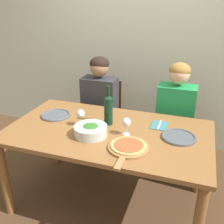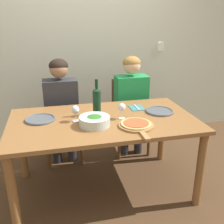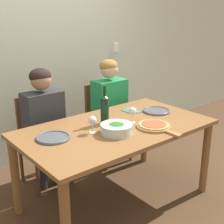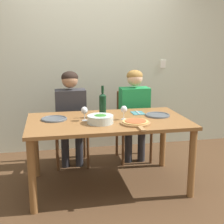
{
  "view_description": "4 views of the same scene",
  "coord_description": "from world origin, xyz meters",
  "px_view_note": "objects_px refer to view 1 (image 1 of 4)",
  "views": [
    {
      "loc": [
        0.67,
        -1.85,
        1.8
      ],
      "look_at": [
        -0.0,
        0.12,
        0.89
      ],
      "focal_mm": 42.0,
      "sensor_mm": 36.0,
      "label": 1
    },
    {
      "loc": [
        -0.44,
        -2.2,
        1.67
      ],
      "look_at": [
        0.08,
        -0.01,
        0.83
      ],
      "focal_mm": 42.0,
      "sensor_mm": 36.0,
      "label": 2
    },
    {
      "loc": [
        -1.66,
        -1.97,
        1.77
      ],
      "look_at": [
        -0.02,
        0.03,
        0.9
      ],
      "focal_mm": 50.0,
      "sensor_mm": 36.0,
      "label": 3
    },
    {
      "loc": [
        -0.6,
        -3.19,
        1.6
      ],
      "look_at": [
        0.05,
        0.05,
        0.84
      ],
      "focal_mm": 50.0,
      "sensor_mm": 36.0,
      "label": 4
    }
  ],
  "objects_px": {
    "wine_bottle": "(108,109)",
    "dinner_plate_left": "(56,115)",
    "person_man": "(175,110)",
    "fork_on_napkin": "(159,125)",
    "wine_glass_left": "(81,115)",
    "broccoli_bowl": "(91,130)",
    "pizza_on_board": "(128,147)",
    "dinner_plate_right": "(179,137)",
    "chair_right": "(174,127)",
    "wine_glass_right": "(127,123)",
    "chair_left": "(103,116)",
    "person_woman": "(99,101)"
  },
  "relations": [
    {
      "from": "person_man",
      "to": "pizza_on_board",
      "type": "relative_size",
      "value": 2.75
    },
    {
      "from": "dinner_plate_left",
      "to": "wine_glass_left",
      "type": "distance_m",
      "value": 0.35
    },
    {
      "from": "person_woman",
      "to": "wine_glass_right",
      "type": "height_order",
      "value": "person_woman"
    },
    {
      "from": "fork_on_napkin",
      "to": "chair_left",
      "type": "bearing_deg",
      "value": 142.59
    },
    {
      "from": "broccoli_bowl",
      "to": "person_man",
      "type": "bearing_deg",
      "value": 53.87
    },
    {
      "from": "chair_left",
      "to": "chair_right",
      "type": "bearing_deg",
      "value": 0.0
    },
    {
      "from": "fork_on_napkin",
      "to": "wine_glass_left",
      "type": "bearing_deg",
      "value": -161.48
    },
    {
      "from": "wine_bottle",
      "to": "wine_glass_left",
      "type": "bearing_deg",
      "value": -152.93
    },
    {
      "from": "wine_glass_right",
      "to": "person_man",
      "type": "bearing_deg",
      "value": 65.81
    },
    {
      "from": "chair_left",
      "to": "pizza_on_board",
      "type": "relative_size",
      "value": 2.07
    },
    {
      "from": "chair_right",
      "to": "fork_on_napkin",
      "type": "distance_m",
      "value": 0.64
    },
    {
      "from": "person_man",
      "to": "wine_bottle",
      "type": "distance_m",
      "value": 0.79
    },
    {
      "from": "person_man",
      "to": "fork_on_napkin",
      "type": "xyz_separation_m",
      "value": [
        -0.09,
        -0.46,
        0.03
      ]
    },
    {
      "from": "dinner_plate_left",
      "to": "wine_glass_right",
      "type": "relative_size",
      "value": 1.84
    },
    {
      "from": "wine_bottle",
      "to": "broccoli_bowl",
      "type": "bearing_deg",
      "value": -105.32
    },
    {
      "from": "dinner_plate_right",
      "to": "person_man",
      "type": "bearing_deg",
      "value": 98.26
    },
    {
      "from": "chair_right",
      "to": "person_man",
      "type": "distance_m",
      "value": 0.27
    },
    {
      "from": "dinner_plate_right",
      "to": "wine_glass_left",
      "type": "relative_size",
      "value": 1.84
    },
    {
      "from": "chair_right",
      "to": "pizza_on_board",
      "type": "height_order",
      "value": "chair_right"
    },
    {
      "from": "wine_bottle",
      "to": "dinner_plate_right",
      "type": "bearing_deg",
      "value": -5.45
    },
    {
      "from": "person_man",
      "to": "person_woman",
      "type": "bearing_deg",
      "value": 180.0
    },
    {
      "from": "broccoli_bowl",
      "to": "dinner_plate_right",
      "type": "height_order",
      "value": "broccoli_bowl"
    },
    {
      "from": "wine_glass_left",
      "to": "chair_left",
      "type": "bearing_deg",
      "value": 97.02
    },
    {
      "from": "wine_glass_left",
      "to": "fork_on_napkin",
      "type": "height_order",
      "value": "wine_glass_left"
    },
    {
      "from": "broccoli_bowl",
      "to": "wine_glass_left",
      "type": "xyz_separation_m",
      "value": [
        -0.15,
        0.13,
        0.06
      ]
    },
    {
      "from": "wine_bottle",
      "to": "wine_glass_right",
      "type": "relative_size",
      "value": 2.33
    },
    {
      "from": "wine_bottle",
      "to": "pizza_on_board",
      "type": "height_order",
      "value": "wine_bottle"
    },
    {
      "from": "pizza_on_board",
      "to": "wine_glass_right",
      "type": "relative_size",
      "value": 2.95
    },
    {
      "from": "chair_right",
      "to": "dinner_plate_left",
      "type": "height_order",
      "value": "chair_right"
    },
    {
      "from": "chair_right",
      "to": "wine_glass_left",
      "type": "bearing_deg",
      "value": -133.19
    },
    {
      "from": "fork_on_napkin",
      "to": "wine_glass_right",
      "type": "bearing_deg",
      "value": -132.28
    },
    {
      "from": "dinner_plate_left",
      "to": "dinner_plate_right",
      "type": "relative_size",
      "value": 1.0
    },
    {
      "from": "chair_right",
      "to": "wine_bottle",
      "type": "xyz_separation_m",
      "value": [
        -0.53,
        -0.68,
        0.41
      ]
    },
    {
      "from": "wine_bottle",
      "to": "fork_on_napkin",
      "type": "distance_m",
      "value": 0.47
    },
    {
      "from": "person_woman",
      "to": "wine_bottle",
      "type": "xyz_separation_m",
      "value": [
        0.31,
        -0.57,
        0.17
      ]
    },
    {
      "from": "wine_bottle",
      "to": "dinner_plate_left",
      "type": "xyz_separation_m",
      "value": [
        -0.53,
        -0.0,
        -0.13
      ]
    },
    {
      "from": "broccoli_bowl",
      "to": "fork_on_napkin",
      "type": "relative_size",
      "value": 1.5
    },
    {
      "from": "person_woman",
      "to": "person_man",
      "type": "distance_m",
      "value": 0.84
    },
    {
      "from": "broccoli_bowl",
      "to": "wine_glass_left",
      "type": "height_order",
      "value": "wine_glass_left"
    },
    {
      "from": "dinner_plate_left",
      "to": "broccoli_bowl",
      "type": "bearing_deg",
      "value": -27.34
    },
    {
      "from": "person_man",
      "to": "fork_on_napkin",
      "type": "relative_size",
      "value": 6.82
    },
    {
      "from": "wine_bottle",
      "to": "wine_glass_left",
      "type": "relative_size",
      "value": 2.33
    },
    {
      "from": "wine_glass_right",
      "to": "fork_on_napkin",
      "type": "xyz_separation_m",
      "value": [
        0.23,
        0.25,
        -0.1
      ]
    },
    {
      "from": "pizza_on_board",
      "to": "broccoli_bowl",
      "type": "bearing_deg",
      "value": 162.74
    },
    {
      "from": "chair_left",
      "to": "dinner_plate_right",
      "type": "distance_m",
      "value": 1.22
    },
    {
      "from": "person_woman",
      "to": "chair_right",
      "type": "bearing_deg",
      "value": 7.56
    },
    {
      "from": "pizza_on_board",
      "to": "fork_on_napkin",
      "type": "distance_m",
      "value": 0.48
    },
    {
      "from": "chair_left",
      "to": "person_woman",
      "type": "relative_size",
      "value": 0.75
    },
    {
      "from": "dinner_plate_left",
      "to": "dinner_plate_right",
      "type": "distance_m",
      "value": 1.15
    },
    {
      "from": "chair_right",
      "to": "pizza_on_board",
      "type": "bearing_deg",
      "value": -103.4
    }
  ]
}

